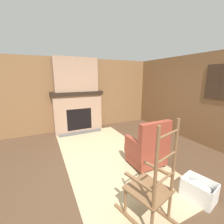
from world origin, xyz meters
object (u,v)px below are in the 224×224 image
rocking_chair (151,191)px  firewood_stack (156,139)px  armchair (148,149)px  laundry_basket (199,190)px  oil_lamp_vase (69,89)px  storage_case (83,89)px

rocking_chair → firewood_stack: size_ratio=2.89×
armchair → laundry_basket: size_ratio=1.99×
firewood_stack → oil_lamp_vase: 3.07m
armchair → rocking_chair: size_ratio=0.73×
armchair → rocking_chair: bearing=142.4°
rocking_chair → storage_case: 3.86m
firewood_stack → oil_lamp_vase: size_ratio=2.00×
rocking_chair → firewood_stack: 2.48m
firewood_stack → armchair: bearing=-50.6°
rocking_chair → oil_lamp_vase: (-3.73, -0.26, 0.99)m
laundry_basket → storage_case: bearing=-169.5°
laundry_basket → oil_lamp_vase: size_ratio=2.13×
armchair → storage_case: size_ratio=4.90×
armchair → laundry_basket: bearing=-172.6°
laundry_basket → storage_case: size_ratio=2.46×
laundry_basket → oil_lamp_vase: 4.14m
laundry_basket → firewood_stack: bearing=156.0°
laundry_basket → storage_case: (-3.76, -0.70, 1.26)m
firewood_stack → laundry_basket: bearing=-24.0°
firewood_stack → rocking_chair: bearing=-43.8°
oil_lamp_vase → laundry_basket: bearing=17.1°
laundry_basket → oil_lamp_vase: (-3.76, -1.16, 1.28)m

